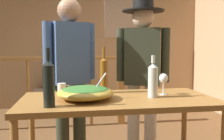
{
  "coord_description": "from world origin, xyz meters",
  "views": [
    {
      "loc": [
        -0.19,
        -2.36,
        1.21
      ],
      "look_at": [
        0.16,
        -0.18,
        1.01
      ],
      "focal_mm": 39.5,
      "sensor_mm": 36.0,
      "label": 1
    }
  ],
  "objects": [
    {
      "name": "person_standing_left",
      "position": [
        -0.21,
        0.12,
        0.99
      ],
      "size": [
        0.51,
        0.32,
        1.69
      ],
      "rotation": [
        0.0,
        0.0,
        3.49
      ],
      "color": "#2D3323",
      "rests_on": "ground_plane"
    },
    {
      "name": "wine_bottle_clear",
      "position": [
        0.43,
        -0.51,
        0.96
      ],
      "size": [
        0.08,
        0.08,
        0.33
      ],
      "color": "silver",
      "rests_on": "serving_table"
    },
    {
      "name": "serving_table",
      "position": [
        0.16,
        -0.49,
        0.73
      ],
      "size": [
        1.5,
        0.72,
        0.81
      ],
      "color": "#9E6B33",
      "rests_on": "ground_plane"
    },
    {
      "name": "wine_bottle_dark",
      "position": [
        -0.35,
        -0.71,
        0.98
      ],
      "size": [
        0.08,
        0.08,
        0.39
      ],
      "color": "black",
      "rests_on": "serving_table"
    },
    {
      "name": "back_wall",
      "position": [
        0.0,
        2.75,
        1.29
      ],
      "size": [
        4.99,
        0.1,
        2.58
      ],
      "primitive_type": "cube",
      "color": "tan",
      "rests_on": "ground_plane"
    },
    {
      "name": "salad_bowl",
      "position": [
        -0.1,
        -0.5,
        0.87
      ],
      "size": [
        0.43,
        0.43,
        0.22
      ],
      "color": "gold",
      "rests_on": "serving_table"
    },
    {
      "name": "wine_glass",
      "position": [
        0.55,
        -0.42,
        0.94
      ],
      "size": [
        0.07,
        0.07,
        0.18
      ],
      "color": "silver",
      "rests_on": "serving_table"
    },
    {
      "name": "wine_bottle_amber",
      "position": [
        0.08,
        -0.25,
        0.98
      ],
      "size": [
        0.06,
        0.06,
        0.4
      ],
      "color": "brown",
      "rests_on": "serving_table"
    },
    {
      "name": "mug_white",
      "position": [
        -0.28,
        -0.21,
        0.86
      ],
      "size": [
        0.11,
        0.07,
        0.08
      ],
      "color": "white",
      "rests_on": "serving_table"
    },
    {
      "name": "flat_screen_tv",
      "position": [
        -0.48,
        2.37,
        0.65
      ],
      "size": [
        0.54,
        0.12,
        0.41
      ],
      "color": "black",
      "rests_on": "tv_console"
    },
    {
      "name": "person_standing_right",
      "position": [
        0.53,
        0.12,
        1.0
      ],
      "size": [
        0.52,
        0.44,
        1.68
      ],
      "rotation": [
        0.0,
        0.0,
        2.8
      ],
      "color": "beige",
      "rests_on": "ground_plane"
    },
    {
      "name": "tv_console",
      "position": [
        -0.48,
        2.4,
        0.2
      ],
      "size": [
        0.9,
        0.4,
        0.4
      ],
      "primitive_type": "cube",
      "color": "#38281E",
      "rests_on": "ground_plane"
    },
    {
      "name": "stair_railing",
      "position": [
        -0.4,
        1.4,
        0.68
      ],
      "size": [
        2.89,
        0.1,
        1.12
      ],
      "color": "#9E6B33",
      "rests_on": "ground_plane"
    },
    {
      "name": "framed_picture",
      "position": [
        0.78,
        2.69,
        1.79
      ],
      "size": [
        0.63,
        0.03,
        0.76
      ],
      "primitive_type": "cube",
      "color": "tan"
    }
  ]
}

